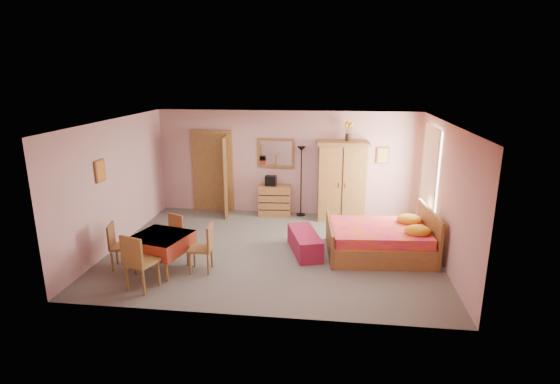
# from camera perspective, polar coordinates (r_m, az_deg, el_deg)

# --- Properties ---
(floor) EXTENTS (6.50, 6.50, 0.00)m
(floor) POSITION_cam_1_polar(r_m,az_deg,el_deg) (8.97, -0.88, -7.59)
(floor) COLOR #68645C
(floor) RESTS_ON ground
(ceiling) EXTENTS (6.50, 6.50, 0.00)m
(ceiling) POSITION_cam_1_polar(r_m,az_deg,el_deg) (8.30, -0.95, 9.16)
(ceiling) COLOR brown
(ceiling) RESTS_ON wall_back
(wall_back) EXTENTS (6.50, 0.10, 2.60)m
(wall_back) POSITION_cam_1_polar(r_m,az_deg,el_deg) (10.96, 0.89, 3.81)
(wall_back) COLOR #C79190
(wall_back) RESTS_ON floor
(wall_front) EXTENTS (6.50, 0.10, 2.60)m
(wall_front) POSITION_cam_1_polar(r_m,az_deg,el_deg) (6.19, -4.11, -5.46)
(wall_front) COLOR #C79190
(wall_front) RESTS_ON floor
(wall_left) EXTENTS (0.10, 5.00, 2.60)m
(wall_left) POSITION_cam_1_polar(r_m,az_deg,el_deg) (9.54, -20.64, 1.05)
(wall_left) COLOR #C79190
(wall_left) RESTS_ON floor
(wall_right) EXTENTS (0.10, 5.00, 2.60)m
(wall_right) POSITION_cam_1_polar(r_m,az_deg,el_deg) (8.73, 20.74, -0.24)
(wall_right) COLOR #C79190
(wall_right) RESTS_ON floor
(doorway) EXTENTS (1.06, 0.12, 2.15)m
(doorway) POSITION_cam_1_polar(r_m,az_deg,el_deg) (11.35, -8.73, 2.61)
(doorway) COLOR #9E6B35
(doorway) RESTS_ON floor
(window) EXTENTS (0.08, 1.40, 1.95)m
(window) POSITION_cam_1_polar(r_m,az_deg,el_deg) (9.82, 19.02, 2.48)
(window) COLOR white
(window) RESTS_ON wall_right
(picture_left) EXTENTS (0.04, 0.32, 0.42)m
(picture_left) POSITION_cam_1_polar(r_m,az_deg,el_deg) (8.93, -22.45, 2.57)
(picture_left) COLOR orange
(picture_left) RESTS_ON wall_left
(picture_back) EXTENTS (0.30, 0.04, 0.40)m
(picture_back) POSITION_cam_1_polar(r_m,az_deg,el_deg) (10.89, 13.31, 4.66)
(picture_back) COLOR #D8BF59
(picture_back) RESTS_ON wall_back
(chest_of_drawers) EXTENTS (0.84, 0.46, 0.76)m
(chest_of_drawers) POSITION_cam_1_polar(r_m,az_deg,el_deg) (10.99, -0.70, -1.10)
(chest_of_drawers) COLOR #A06836
(chest_of_drawers) RESTS_ON floor
(wall_mirror) EXTENTS (0.94, 0.09, 0.74)m
(wall_mirror) POSITION_cam_1_polar(r_m,az_deg,el_deg) (10.92, -0.57, 5.10)
(wall_mirror) COLOR silver
(wall_mirror) RESTS_ON wall_back
(stereo) EXTENTS (0.27, 0.20, 0.25)m
(stereo) POSITION_cam_1_polar(r_m,az_deg,el_deg) (10.87, -1.21, 1.48)
(stereo) COLOR black
(stereo) RESTS_ON chest_of_drawers
(floor_lamp) EXTENTS (0.25, 0.25, 1.76)m
(floor_lamp) POSITION_cam_1_polar(r_m,az_deg,el_deg) (10.84, 2.77, 1.39)
(floor_lamp) COLOR black
(floor_lamp) RESTS_ON floor
(wardrobe) EXTENTS (1.27, 0.72, 1.93)m
(wardrobe) POSITION_cam_1_polar(r_m,az_deg,el_deg) (10.65, 8.03, 1.45)
(wardrobe) COLOR #A57138
(wardrobe) RESTS_ON floor
(sunflower_vase) EXTENTS (0.20, 0.20, 0.47)m
(sunflower_vase) POSITION_cam_1_polar(r_m,az_deg,el_deg) (10.52, 8.90, 7.88)
(sunflower_vase) COLOR yellow
(sunflower_vase) RESTS_ON wardrobe
(bed) EXTENTS (2.14, 1.75, 0.93)m
(bed) POSITION_cam_1_polar(r_m,az_deg,el_deg) (8.83, 12.81, -5.11)
(bed) COLOR #DD1570
(bed) RESTS_ON floor
(bench) EXTENTS (0.81, 1.34, 0.42)m
(bench) POSITION_cam_1_polar(r_m,az_deg,el_deg) (8.80, 3.23, -6.59)
(bench) COLOR maroon
(bench) RESTS_ON floor
(dining_table) EXTENTS (1.12, 1.12, 0.68)m
(dining_table) POSITION_cam_1_polar(r_m,az_deg,el_deg) (8.27, -15.21, -7.65)
(dining_table) COLOR maroon
(dining_table) RESTS_ON floor
(chair_south) EXTENTS (0.57, 0.57, 0.98)m
(chair_south) POSITION_cam_1_polar(r_m,az_deg,el_deg) (7.64, -17.62, -8.58)
(chair_south) COLOR olive
(chair_south) RESTS_ON floor
(chair_north) EXTENTS (0.49, 0.49, 0.82)m
(chair_north) POSITION_cam_1_polar(r_m,az_deg,el_deg) (8.81, -14.13, -5.65)
(chair_north) COLOR #915E31
(chair_north) RESTS_ON floor
(chair_west) EXTENTS (0.46, 0.46, 0.85)m
(chair_west) POSITION_cam_1_polar(r_m,az_deg,el_deg) (8.56, -19.93, -6.63)
(chair_west) COLOR #9D6335
(chair_west) RESTS_ON floor
(chair_east) EXTENTS (0.43, 0.43, 0.88)m
(chair_east) POSITION_cam_1_polar(r_m,az_deg,el_deg) (8.05, -10.35, -7.20)
(chair_east) COLOR olive
(chair_east) RESTS_ON floor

